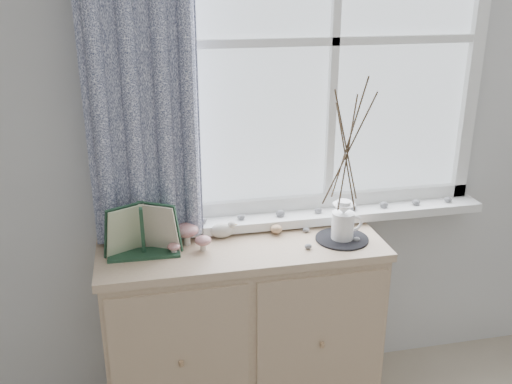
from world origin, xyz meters
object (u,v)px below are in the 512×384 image
botanical_book (143,232)px  twig_pitcher (347,147)px  toadstool_cluster (189,235)px  sideboard (243,331)px

botanical_book → twig_pitcher: bearing=1.5°
botanical_book → toadstool_cluster: bearing=21.7°
botanical_book → toadstool_cluster: (0.19, 0.07, -0.06)m
sideboard → botanical_book: botanical_book is taller
sideboard → twig_pitcher: size_ratio=1.66×
botanical_book → twig_pitcher: (0.83, 0.00, 0.30)m
botanical_book → twig_pitcher: twig_pitcher is taller
sideboard → botanical_book: 0.68m
toadstool_cluster → twig_pitcher: (0.65, -0.07, 0.36)m
sideboard → toadstool_cluster: size_ratio=6.63×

